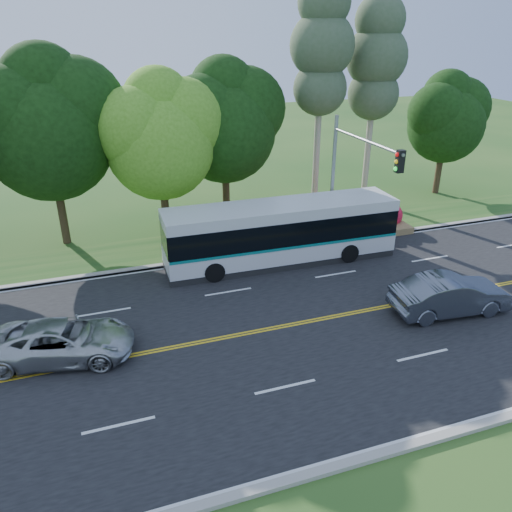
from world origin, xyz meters
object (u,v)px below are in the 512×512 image
object	(u,v)px
transit_bus	(281,234)
suv	(62,341)
traffic_signal	(351,169)
sedan	(450,295)

from	to	relation	value
transit_bus	suv	bearing A→B (deg)	-152.91
suv	traffic_signal	bearing A→B (deg)	-59.63
traffic_signal	sedan	size ratio (longest dim) A/B	1.40
traffic_signal	sedan	bearing A→B (deg)	-78.26
sedan	transit_bus	bearing A→B (deg)	40.16
suv	transit_bus	bearing A→B (deg)	-52.29
transit_bus	suv	world-z (taller)	transit_bus
sedan	suv	size ratio (longest dim) A/B	0.97
sedan	suv	world-z (taller)	sedan
traffic_signal	sedan	world-z (taller)	traffic_signal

